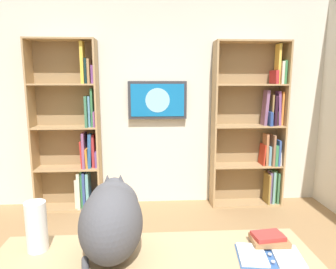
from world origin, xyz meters
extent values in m
cube|color=silver|center=(0.00, -2.23, 1.35)|extent=(4.52, 0.06, 2.70)
cube|color=tan|center=(-1.62, -2.04, 1.07)|extent=(0.02, 0.28, 2.13)
cube|color=tan|center=(-0.71, -2.04, 1.07)|extent=(0.02, 0.28, 2.13)
cube|color=#93754E|center=(-1.17, -2.17, 1.07)|extent=(0.93, 0.01, 2.13)
cube|color=tan|center=(-1.17, -2.04, 0.01)|extent=(0.89, 0.27, 0.02)
cube|color=tan|center=(-1.17, -2.04, 0.54)|extent=(0.89, 0.27, 0.02)
cube|color=tan|center=(-1.17, -2.04, 1.07)|extent=(0.89, 0.27, 0.02)
cube|color=tan|center=(-1.17, -2.04, 1.60)|extent=(0.89, 0.27, 0.02)
cube|color=tan|center=(-1.17, -2.04, 2.12)|extent=(0.89, 0.27, 0.02)
cube|color=#3F724B|center=(-1.58, -2.04, 0.23)|extent=(0.03, 0.19, 0.42)
cube|color=#44763D|center=(-1.55, -2.03, 0.25)|extent=(0.02, 0.12, 0.45)
cube|color=#6BA09D|center=(-1.52, -2.05, 0.24)|extent=(0.03, 0.21, 0.44)
cube|color=slate|center=(-1.49, -2.03, 0.23)|extent=(0.03, 0.13, 0.42)
cube|color=olive|center=(-1.45, -2.02, 0.22)|extent=(0.02, 0.21, 0.40)
cube|color=silver|center=(-1.59, -2.04, 0.64)|extent=(0.04, 0.20, 0.18)
cube|color=#38559A|center=(-1.56, -2.03, 0.72)|extent=(0.03, 0.24, 0.34)
cube|color=#327E50|center=(-1.52, -2.02, 0.68)|extent=(0.04, 0.23, 0.27)
cube|color=#8C654C|center=(-1.48, -2.03, 0.75)|extent=(0.03, 0.24, 0.41)
cube|color=#679BB2|center=(-1.45, -2.02, 0.67)|extent=(0.03, 0.14, 0.25)
cube|color=#A56945|center=(-1.40, -2.02, 0.76)|extent=(0.04, 0.16, 0.42)
cube|color=red|center=(-1.37, -2.04, 0.68)|extent=(0.03, 0.20, 0.27)
cube|color=orange|center=(-1.59, -2.04, 1.29)|extent=(0.03, 0.13, 0.43)
cube|color=#864E89|center=(-1.55, -2.04, 1.30)|extent=(0.06, 0.13, 0.44)
cube|color=#29231F|center=(-1.52, -2.04, 1.17)|extent=(0.02, 0.15, 0.18)
cube|color=black|center=(-1.49, -2.02, 1.27)|extent=(0.03, 0.17, 0.38)
cube|color=#987747|center=(-1.45, -2.03, 1.27)|extent=(0.02, 0.14, 0.39)
cube|color=navy|center=(-1.42, -2.02, 1.17)|extent=(0.04, 0.23, 0.18)
cube|color=#7F5478|center=(-1.38, -2.04, 1.30)|extent=(0.06, 0.14, 0.45)
cube|color=#3C824B|center=(-1.58, -2.02, 1.75)|extent=(0.04, 0.13, 0.29)
cube|color=beige|center=(-1.54, -2.04, 1.74)|extent=(0.03, 0.21, 0.28)
cube|color=#EBC049|center=(-1.51, -2.04, 1.85)|extent=(0.03, 0.14, 0.49)
cube|color=#B3292D|center=(-1.46, -2.02, 1.69)|extent=(0.05, 0.22, 0.17)
cube|color=tan|center=(0.76, -2.04, 1.07)|extent=(0.02, 0.28, 2.14)
cube|color=tan|center=(1.57, -2.04, 1.07)|extent=(0.02, 0.28, 2.14)
cube|color=#93754E|center=(1.17, -2.17, 1.07)|extent=(0.82, 0.01, 2.14)
cube|color=tan|center=(1.17, -2.04, 0.01)|extent=(0.78, 0.27, 0.02)
cube|color=tan|center=(1.17, -2.04, 0.54)|extent=(0.78, 0.27, 0.02)
cube|color=tan|center=(1.17, -2.04, 1.07)|extent=(0.78, 0.27, 0.02)
cube|color=tan|center=(1.17, -2.04, 1.60)|extent=(0.78, 0.27, 0.02)
cube|color=tan|center=(1.17, -2.04, 2.13)|extent=(0.78, 0.27, 0.02)
cube|color=#28291F|center=(0.80, -2.03, 0.15)|extent=(0.03, 0.20, 0.26)
cube|color=#295099|center=(0.84, -2.04, 0.12)|extent=(0.02, 0.15, 0.21)
cube|color=#774B81|center=(0.87, -2.02, 0.10)|extent=(0.04, 0.16, 0.16)
cube|color=#63A5A8|center=(0.92, -2.03, 0.25)|extent=(0.04, 0.20, 0.46)
cube|color=#32478A|center=(0.96, -2.05, 0.26)|extent=(0.03, 0.22, 0.48)
cube|color=#337842|center=(0.99, -2.05, 0.27)|extent=(0.02, 0.20, 0.50)
cube|color=beige|center=(1.02, -2.02, 0.25)|extent=(0.03, 0.23, 0.47)
cube|color=beige|center=(1.07, -2.03, 0.21)|extent=(0.04, 0.14, 0.37)
cube|color=#70498E|center=(0.80, -2.04, 0.65)|extent=(0.03, 0.14, 0.20)
cube|color=#BB3133|center=(0.84, -2.05, 0.76)|extent=(0.03, 0.13, 0.42)
cube|color=#2B588D|center=(0.87, -2.02, 0.77)|extent=(0.06, 0.12, 0.44)
cube|color=orange|center=(0.92, -2.02, 0.67)|extent=(0.03, 0.13, 0.24)
cube|color=#824D7A|center=(0.95, -2.04, 0.78)|extent=(0.03, 0.22, 0.45)
cube|color=red|center=(0.98, -2.03, 0.72)|extent=(0.04, 0.15, 0.34)
cube|color=#854783|center=(0.80, -2.02, 1.18)|extent=(0.02, 0.20, 0.19)
cube|color=#377647|center=(0.82, -2.03, 1.32)|extent=(0.03, 0.15, 0.47)
cube|color=#5F92B3|center=(0.85, -2.05, 1.27)|extent=(0.03, 0.19, 0.38)
cube|color=#387152|center=(0.89, -2.02, 1.27)|extent=(0.03, 0.23, 0.38)
cube|color=#7C448B|center=(0.80, -2.03, 1.72)|extent=(0.03, 0.15, 0.22)
cube|color=#9F774B|center=(0.84, -2.03, 1.76)|extent=(0.03, 0.23, 0.29)
cube|color=#122929|center=(0.87, -2.03, 1.76)|extent=(0.03, 0.17, 0.30)
cube|color=yellow|center=(0.92, -2.03, 1.86)|extent=(0.04, 0.14, 0.50)
cube|color=#333338|center=(0.01, -2.15, 1.40)|extent=(0.75, 0.06, 0.48)
cube|color=#146BB2|center=(0.01, -2.12, 1.40)|extent=(0.68, 0.01, 0.41)
cylinder|color=#8CCCEA|center=(0.01, -2.11, 1.40)|extent=(0.31, 0.00, 0.31)
cube|color=tan|center=(0.10, 0.36, 0.72)|extent=(1.69, 0.57, 0.03)
ellipsoid|color=#4C4C51|center=(0.31, 0.32, 0.93)|extent=(0.32, 0.47, 0.37)
ellipsoid|color=#4C4C51|center=(0.31, 0.21, 0.97)|extent=(0.27, 0.26, 0.28)
sphere|color=#4C4C51|center=(0.31, 0.15, 1.05)|extent=(0.13, 0.13, 0.13)
cone|color=#4C4C51|center=(0.28, 0.15, 1.10)|extent=(0.06, 0.06, 0.07)
cone|color=#4C4C51|center=(0.35, 0.15, 1.10)|extent=(0.06, 0.06, 0.07)
cone|color=beige|center=(0.28, 0.16, 1.09)|extent=(0.03, 0.03, 0.05)
cone|color=beige|center=(0.35, 0.16, 1.09)|extent=(0.03, 0.03, 0.05)
cube|color=#335999|center=(-0.59, 0.39, 0.74)|extent=(0.18, 0.24, 0.01)
cube|color=#335999|center=(-0.41, 0.36, 0.74)|extent=(0.18, 0.24, 0.01)
cube|color=#335999|center=(-0.50, 0.37, 0.74)|extent=(0.06, 0.22, 0.01)
cube|color=white|center=(-0.59, 0.39, 0.75)|extent=(0.17, 0.23, 0.01)
cube|color=white|center=(-0.41, 0.36, 0.75)|extent=(0.17, 0.23, 0.01)
cylinder|color=silver|center=(-0.49, 0.44, 0.76)|extent=(0.02, 0.02, 0.01)
cylinder|color=silver|center=(-0.50, 0.37, 0.76)|extent=(0.02, 0.02, 0.01)
cylinder|color=silver|center=(-0.51, 0.31, 0.76)|extent=(0.02, 0.02, 0.01)
cylinder|color=white|center=(0.72, 0.23, 0.88)|extent=(0.11, 0.11, 0.27)
cube|color=#7A4C84|center=(-0.54, 0.26, 0.75)|extent=(0.19, 0.12, 0.02)
cube|color=#996B42|center=(-0.54, 0.26, 0.77)|extent=(0.20, 0.15, 0.03)
cube|color=#B7332D|center=(-0.53, 0.26, 0.80)|extent=(0.18, 0.13, 0.02)
camera|label=1|loc=(0.11, 1.77, 1.64)|focal=32.29mm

